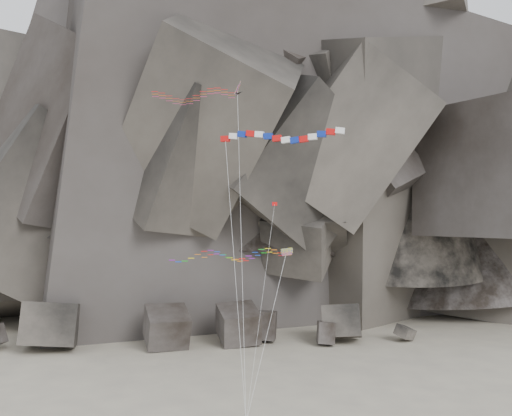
{
  "coord_description": "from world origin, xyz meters",
  "views": [
    {
      "loc": [
        -2.62,
        -55.14,
        20.81
      ],
      "look_at": [
        -1.22,
        6.0,
        21.04
      ],
      "focal_mm": 40.0,
      "sensor_mm": 36.0,
      "label": 1
    }
  ],
  "objects_px": {
    "delta_kite": "(191,95)",
    "parafoil_kite": "(225,255)",
    "pennant_kite": "(269,240)",
    "banner_kite": "(281,137)"
  },
  "relations": [
    {
      "from": "banner_kite",
      "to": "pennant_kite",
      "type": "relative_size",
      "value": 1.34
    },
    {
      "from": "parafoil_kite",
      "to": "banner_kite",
      "type": "bearing_deg",
      "value": -55.01
    },
    {
      "from": "delta_kite",
      "to": "parafoil_kite",
      "type": "distance_m",
      "value": 16.92
    },
    {
      "from": "delta_kite",
      "to": "parafoil_kite",
      "type": "bearing_deg",
      "value": 10.49
    },
    {
      "from": "parafoil_kite",
      "to": "pennant_kite",
      "type": "distance_m",
      "value": 4.88
    },
    {
      "from": "parafoil_kite",
      "to": "pennant_kite",
      "type": "relative_size",
      "value": 0.76
    },
    {
      "from": "delta_kite",
      "to": "pennant_kite",
      "type": "height_order",
      "value": "delta_kite"
    },
    {
      "from": "delta_kite",
      "to": "pennant_kite",
      "type": "distance_m",
      "value": 17.09
    },
    {
      "from": "parafoil_kite",
      "to": "pennant_kite",
      "type": "xyz_separation_m",
      "value": [
        4.6,
        -0.55,
        1.53
      ]
    },
    {
      "from": "delta_kite",
      "to": "banner_kite",
      "type": "xyz_separation_m",
      "value": [
        9.01,
        -5.52,
        -5.0
      ]
    }
  ]
}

